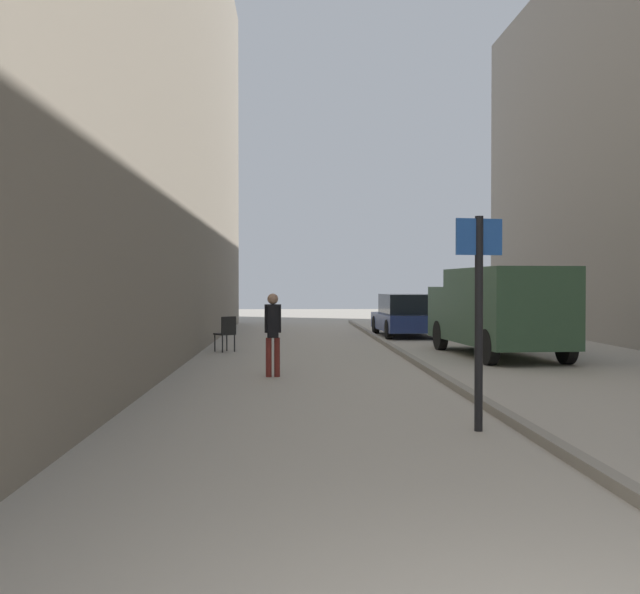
# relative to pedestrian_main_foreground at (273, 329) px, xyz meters

# --- Properties ---
(ground_plane) EXTENTS (80.00, 80.00, 0.00)m
(ground_plane) POSITION_rel_pedestrian_main_foreground_xyz_m (1.57, 0.49, -0.93)
(ground_plane) COLOR #A8A093
(building_facade_left) EXTENTS (2.63, 40.00, 13.98)m
(building_facade_left) POSITION_rel_pedestrian_main_foreground_xyz_m (-3.35, 0.49, 6.06)
(building_facade_left) COLOR gray
(building_facade_left) RESTS_ON ground_plane
(kerb_strip) EXTENTS (0.16, 40.00, 0.12)m
(kerb_strip) POSITION_rel_pedestrian_main_foreground_xyz_m (3.15, 0.49, -0.87)
(kerb_strip) COLOR gray
(kerb_strip) RESTS_ON ground_plane
(pedestrian_main_foreground) EXTENTS (0.32, 0.21, 1.60)m
(pedestrian_main_foreground) POSITION_rel_pedestrian_main_foreground_xyz_m (0.00, 0.00, 0.00)
(pedestrian_main_foreground) COLOR maroon
(pedestrian_main_foreground) RESTS_ON ground_plane
(delivery_van) EXTENTS (2.40, 5.70, 2.17)m
(delivery_van) POSITION_rel_pedestrian_main_foreground_xyz_m (5.46, 3.90, 0.26)
(delivery_van) COLOR #335138
(delivery_van) RESTS_ON ground_plane
(parked_car) EXTENTS (1.96, 4.26, 1.45)m
(parked_car) POSITION_rel_pedestrian_main_foreground_xyz_m (4.32, 11.33, -0.21)
(parked_car) COLOR navy
(parked_car) RESTS_ON ground_plane
(street_sign_post) EXTENTS (0.59, 0.16, 2.60)m
(street_sign_post) POSITION_rel_pedestrian_main_foreground_xyz_m (2.61, -5.48, 0.62)
(street_sign_post) COLOR black
(street_sign_post) RESTS_ON ground_plane
(cafe_chair_near_window) EXTENTS (0.62, 0.62, 0.94)m
(cafe_chair_near_window) POSITION_rel_pedestrian_main_foreground_xyz_m (-1.34, 5.42, -0.38)
(cafe_chair_near_window) COLOR black
(cafe_chair_near_window) RESTS_ON ground_plane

